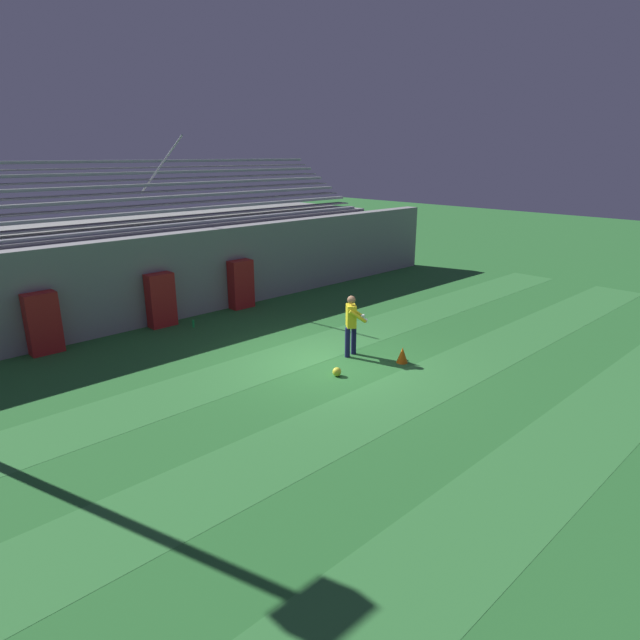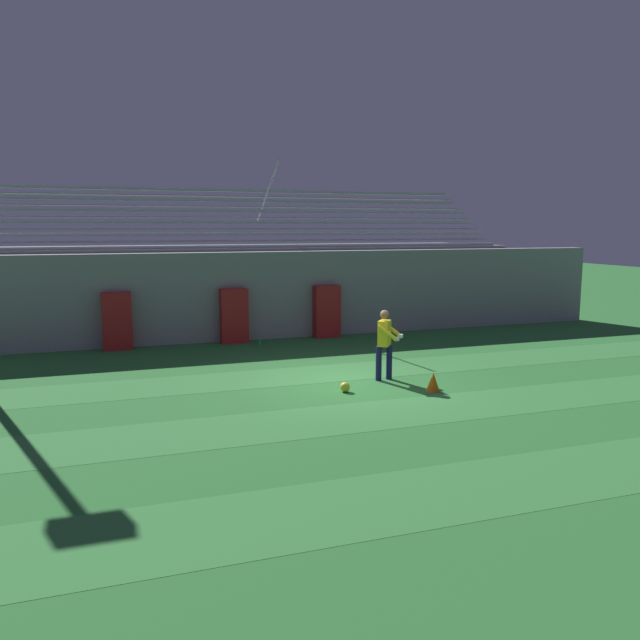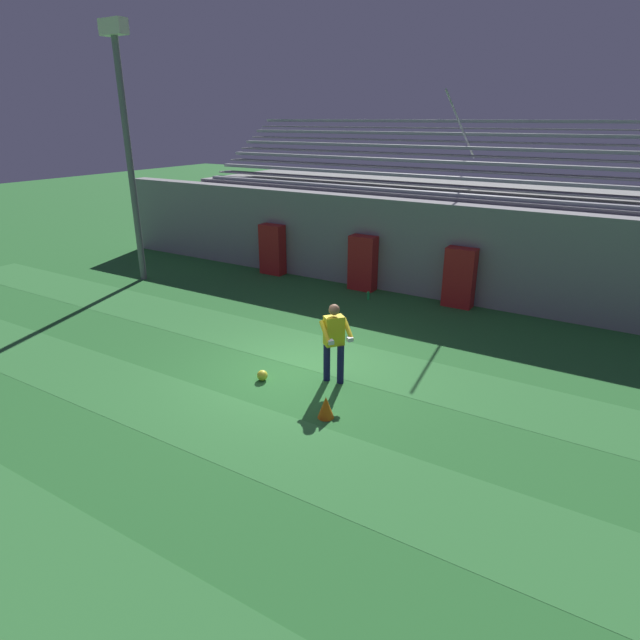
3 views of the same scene
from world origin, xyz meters
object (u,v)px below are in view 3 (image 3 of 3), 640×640
Objects in this scene: padding_pillar_gate_right at (460,278)px; padding_pillar_gate_left at (363,263)px; padding_pillar_far_left at (272,249)px; floodlight_pole at (125,123)px; traffic_cone at (326,407)px; water_bottle at (368,295)px; soccer_ball at (262,375)px; goalkeeper at (334,339)px.

padding_pillar_gate_left is at bearing 180.00° from padding_pillar_gate_right.
floodlight_pole is at bearing -139.81° from padding_pillar_far_left.
padding_pillar_gate_left is 0.22× the size of floodlight_pole.
traffic_cone is (3.00, -7.19, -0.64)m from padding_pillar_gate_left.
water_bottle is at bearing 15.13° from floodlight_pole.
soccer_ball is at bearing -25.77° from floodlight_pole.
water_bottle is at bearing -161.89° from padding_pillar_gate_right.
padding_pillar_gate_left is at bearing 22.44° from floodlight_pole.
floodlight_pole is 32.16× the size of water_bottle.
padding_pillar_far_left is at bearing 180.00° from padding_pillar_gate_right.
padding_pillar_gate_right is 6.53m from padding_pillar_far_left.
padding_pillar_gate_left is 1.25m from water_bottle.
padding_pillar_far_left is 1.01× the size of goalkeeper.
floodlight_pole is at bearing -164.12° from padding_pillar_gate_right.
padding_pillar_far_left reaches higher than water_bottle.
water_bottle is (0.62, -0.80, -0.73)m from padding_pillar_gate_left.
padding_pillar_gate_left and padding_pillar_gate_right have the same top height.
soccer_ball is at bearing 163.22° from traffic_cone.
padding_pillar_gate_right is 11.02m from floodlight_pole.
goalkeeper is (5.89, -5.91, 0.11)m from padding_pillar_far_left.
water_bottle is (-1.80, 5.11, -0.83)m from goalkeeper.
padding_pillar_far_left is 0.22× the size of floodlight_pole.
traffic_cone is at bearing -24.14° from floodlight_pole.
padding_pillar_gate_left reaches higher than soccer_ball.
floodlight_pole is 18.38× the size of traffic_cone.
floodlight_pole is (-9.85, -2.80, 4.06)m from padding_pillar_gate_right.
soccer_ball is at bearing -106.20° from padding_pillar_gate_right.
padding_pillar_gate_right is 1.00× the size of padding_pillar_far_left.
floodlight_pole is (-3.32, -2.80, 4.06)m from padding_pillar_far_left.
floodlight_pole reaches higher than goalkeeper.
padding_pillar_far_left is 9.70m from traffic_cone.
traffic_cone is at bearing -48.01° from padding_pillar_far_left.
padding_pillar_gate_right is 0.22× the size of floodlight_pole.
water_bottle is (7.41, 2.00, -4.79)m from floodlight_pole.
padding_pillar_far_left is at bearing 168.94° from water_bottle.
padding_pillar_gate_left is at bearing 0.00° from padding_pillar_far_left.
padding_pillar_gate_right is 4.03× the size of traffic_cone.
soccer_ball is at bearing -150.66° from goalkeeper.
padding_pillar_far_left is at bearing 40.19° from floodlight_pole.
soccer_ball is 5.85m from water_bottle.
water_bottle is at bearing 110.45° from traffic_cone.
soccer_ball is (-1.28, -0.72, -0.84)m from goalkeeper.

